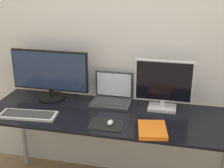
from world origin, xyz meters
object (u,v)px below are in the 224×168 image
Objects in this scene: book at (152,130)px; monitor_left at (50,75)px; keyboard at (28,115)px; mouse at (110,123)px; monitor_right at (163,85)px; laptop at (112,95)px.

monitor_left is at bearing 156.89° from book.
monitor_left is 0.95m from book.
keyboard is 6.68× the size of mouse.
monitor_left is at bearing 83.80° from keyboard.
monitor_right is 1.39× the size of laptop.
book is at bearing -1.86° from keyboard.
laptop is at bearing 173.76° from monitor_right.
monitor_right is 0.50m from mouse.
monitor_left is 1.50× the size of keyboard.
monitor_right reaches higher than book.
mouse is (-0.32, -0.34, -0.17)m from monitor_right.
book is (0.90, -0.03, 0.00)m from keyboard.
monitor_right is at bearing 84.45° from book.
monitor_right is at bearing 46.84° from mouse.
mouse is (0.07, -0.39, -0.04)m from laptop.
keyboard is 0.90m from book.
keyboard is (-0.54, -0.38, -0.05)m from laptop.
monitor_left is at bearing -180.00° from monitor_right.
book is (0.36, -0.41, -0.04)m from laptop.
laptop reaches higher than book.
monitor_right is 0.41m from book.
monitor_left reaches higher than laptop.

